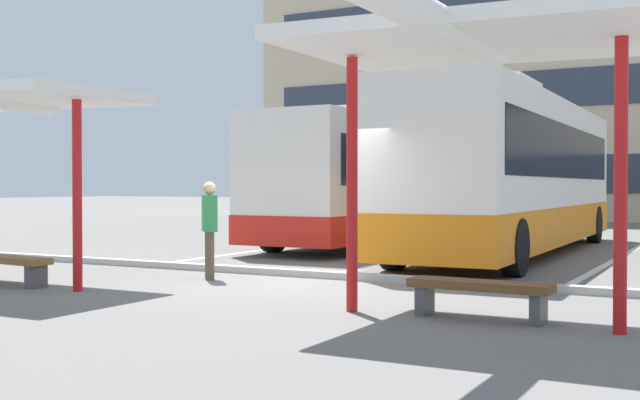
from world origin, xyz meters
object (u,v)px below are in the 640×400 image
Objects in this scene: bench_0 at (11,264)px; waiting_shelter_1 at (468,43)px; coach_bus_0 at (392,182)px; bench_1 at (479,291)px; coach_bus_1 at (514,177)px; waiting_passenger_0 at (210,223)px.

bench_0 is 7.91m from waiting_shelter_1.
coach_bus_0 is 13.12m from waiting_shelter_1.
waiting_shelter_1 is 2.81× the size of bench_1.
bench_0 and bench_1 have the same top height.
bench_1 is at bearing 90.00° from waiting_shelter_1.
waiting_shelter_1 is (1.99, -9.51, 1.37)m from coach_bus_1.
waiting_passenger_0 is (-5.11, 2.14, -2.20)m from waiting_shelter_1.
coach_bus_1 is (3.92, -2.11, 0.10)m from coach_bus_0.
coach_bus_1 is at bearing 102.37° from bench_1.
coach_bus_0 is at bearing 94.82° from waiting_passenger_0.
waiting_passenger_0 reaches higher than bench_1.
bench_0 is 0.33× the size of waiting_shelter_1.
bench_0 is at bearing -119.76° from coach_bus_1.
bench_0 is at bearing 179.63° from waiting_shelter_1.
coach_bus_1 is 2.59× the size of waiting_shelter_1.
coach_bus_0 is 0.97× the size of coach_bus_1.
bench_1 is (1.99, -9.07, -1.42)m from coach_bus_1.
coach_bus_1 is at bearing 60.24° from bench_0.
bench_0 is 7.41m from bench_1.
waiting_shelter_1 is 2.83m from bench_1.
coach_bus_1 is 7.60× the size of waiting_passenger_0.
waiting_shelter_1 is at bearing -22.71° from waiting_passenger_0.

